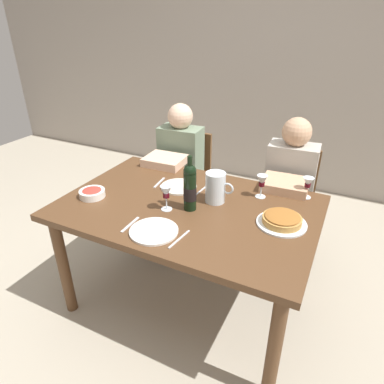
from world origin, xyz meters
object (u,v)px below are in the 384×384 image
at_px(dining_table, 188,218).
at_px(wine_bottle, 190,187).
at_px(water_pitcher, 215,189).
at_px(chair_right, 289,197).
at_px(baked_tart, 282,220).
at_px(wine_glass_centre, 262,182).
at_px(diner_left, 175,173).
at_px(wine_glass_left_diner, 166,193).
at_px(wine_glass_right_diner, 308,184).
at_px(salad_bowl, 92,193).
at_px(chair_left, 187,176).
at_px(diner_right, 286,197).
at_px(dinner_plate_left_setting, 154,231).
at_px(dinner_plate_right_setting, 179,187).

distance_m(dining_table, wine_bottle, 0.24).
distance_m(water_pitcher, chair_right, 0.89).
bearing_deg(baked_tart, wine_glass_centre, 127.00).
xyz_separation_m(wine_glass_centre, diner_left, (-0.80, 0.35, -0.25)).
height_order(wine_glass_left_diner, diner_left, diner_left).
xyz_separation_m(wine_bottle, wine_glass_left_diner, (-0.12, -0.07, -0.03)).
bearing_deg(water_pitcher, chair_right, 67.12).
distance_m(wine_bottle, diner_left, 0.87).
bearing_deg(wine_glass_right_diner, salad_bowl, -153.99).
height_order(salad_bowl, chair_left, chair_left).
relative_size(water_pitcher, salad_bowl, 1.19).
xyz_separation_m(baked_tart, diner_right, (-0.09, 0.59, -0.17)).
xyz_separation_m(dinner_plate_left_setting, diner_left, (-0.41, 0.97, -0.15)).
bearing_deg(wine_glass_left_diner, salad_bowl, -171.89).
xyz_separation_m(water_pitcher, wine_glass_right_diner, (0.48, 0.29, 0.01)).
bearing_deg(wine_glass_left_diner, chair_left, 110.63).
relative_size(dining_table, wine_bottle, 4.57).
relative_size(dinner_plate_left_setting, dinner_plate_right_setting, 1.09).
relative_size(wine_glass_left_diner, chair_left, 0.17).
relative_size(wine_glass_centre, chair_left, 0.17).
relative_size(wine_glass_left_diner, diner_right, 0.13).
distance_m(dining_table, chair_left, 1.00).
bearing_deg(dinner_plate_right_setting, chair_left, 113.06).
bearing_deg(wine_bottle, diner_right, 57.48).
bearing_deg(wine_glass_left_diner, wine_glass_centre, 41.40).
height_order(water_pitcher, chair_left, water_pitcher).
height_order(chair_right, diner_right, diner_right).
bearing_deg(wine_glass_right_diner, wine_bottle, -142.54).
distance_m(dinner_plate_left_setting, chair_right, 1.32).
distance_m(dinner_plate_right_setting, diner_left, 0.56).
xyz_separation_m(dining_table, wine_glass_right_diner, (0.61, 0.41, 0.19)).
distance_m(dinner_plate_right_setting, chair_left, 0.80).
xyz_separation_m(wine_glass_left_diner, diner_left, (-0.36, 0.74, -0.25)).
relative_size(wine_bottle, dinner_plate_right_setting, 1.40).
height_order(wine_glass_right_diner, chair_left, wine_glass_right_diner).
xyz_separation_m(wine_bottle, chair_left, (-0.49, 0.91, -0.40)).
distance_m(dining_table, dinner_plate_right_setting, 0.26).
bearing_deg(chair_right, dining_table, 59.25).
xyz_separation_m(wine_bottle, dinner_plate_right_setting, (-0.19, 0.21, -0.13)).
distance_m(wine_glass_centre, chair_right, 0.69).
xyz_separation_m(wine_glass_centre, dinner_plate_left_setting, (-0.39, -0.62, -0.10)).
bearing_deg(wine_glass_left_diner, dinner_plate_left_setting, -76.10).
relative_size(wine_bottle, wine_glass_left_diner, 2.17).
bearing_deg(wine_bottle, chair_left, 118.09).
xyz_separation_m(wine_bottle, baked_tart, (0.52, 0.07, -0.11)).
distance_m(wine_glass_centre, diner_right, 0.43).
bearing_deg(dining_table, chair_left, 117.47).
xyz_separation_m(salad_bowl, wine_glass_left_diner, (0.49, 0.07, 0.08)).
bearing_deg(chair_right, wine_glass_left_diner, 57.70).
bearing_deg(dinner_plate_left_setting, diner_left, 113.14).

